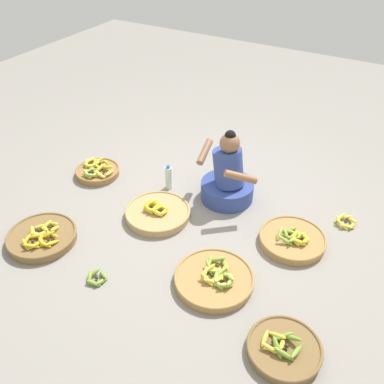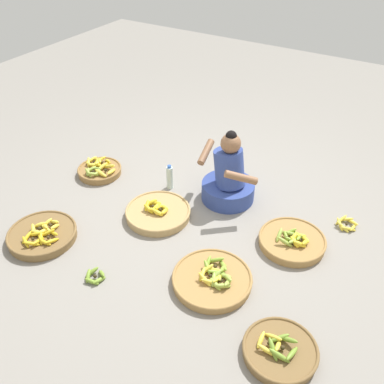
% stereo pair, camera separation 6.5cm
% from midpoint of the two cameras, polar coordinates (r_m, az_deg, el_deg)
% --- Properties ---
extents(ground_plane, '(10.00, 10.00, 0.00)m').
position_cam_midpoint_polar(ground_plane, '(4.12, 0.93, -2.48)').
color(ground_plane, gray).
extents(vendor_woman_front, '(0.69, 0.56, 0.76)m').
position_cam_midpoint_polar(vendor_woman_front, '(4.15, 4.31, 1.86)').
color(vendor_woman_front, '#334793').
rests_on(vendor_woman_front, ground).
extents(banana_basket_front_left, '(0.64, 0.64, 0.14)m').
position_cam_midpoint_polar(banana_basket_front_left, '(3.43, 2.45, -11.47)').
color(banana_basket_front_left, '#A87F47').
rests_on(banana_basket_front_left, ground).
extents(banana_basket_near_vendor, '(0.47, 0.47, 0.14)m').
position_cam_midpoint_polar(banana_basket_near_vendor, '(4.69, -12.89, 2.76)').
color(banana_basket_near_vendor, olive).
rests_on(banana_basket_near_vendor, ground).
extents(banana_basket_front_right, '(0.51, 0.51, 0.15)m').
position_cam_midpoint_polar(banana_basket_front_right, '(3.10, 11.55, -19.80)').
color(banana_basket_front_right, brown).
rests_on(banana_basket_front_right, ground).
extents(banana_basket_back_left, '(0.61, 0.61, 0.14)m').
position_cam_midpoint_polar(banana_basket_back_left, '(3.99, -19.84, -5.64)').
color(banana_basket_back_left, brown).
rests_on(banana_basket_back_left, ground).
extents(banana_basket_back_center, '(0.61, 0.61, 0.15)m').
position_cam_midpoint_polar(banana_basket_back_center, '(4.03, -5.07, -2.78)').
color(banana_basket_back_center, tan).
rests_on(banana_basket_back_center, ground).
extents(banana_basket_mid_left, '(0.58, 0.58, 0.15)m').
position_cam_midpoint_polar(banana_basket_mid_left, '(3.83, 12.79, -6.17)').
color(banana_basket_mid_left, '#A87F47').
rests_on(banana_basket_mid_left, ground).
extents(loose_bananas_back_right, '(0.22, 0.22, 0.08)m').
position_cam_midpoint_polar(loose_bananas_back_right, '(4.18, 19.35, -3.78)').
color(loose_bananas_back_right, yellow).
rests_on(loose_bananas_back_right, ground).
extents(loose_bananas_mid_right, '(0.18, 0.18, 0.08)m').
position_cam_midpoint_polar(loose_bananas_mid_right, '(3.54, -13.20, -11.13)').
color(loose_bananas_mid_right, olive).
rests_on(loose_bananas_mid_right, ground).
extents(water_bottle, '(0.07, 0.07, 0.27)m').
position_cam_midpoint_polar(water_bottle, '(4.35, -3.59, 1.92)').
color(water_bottle, silver).
rests_on(water_bottle, ground).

